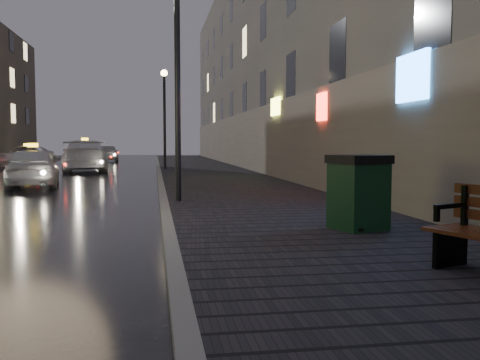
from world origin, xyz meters
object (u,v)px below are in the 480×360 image
object	(u,v)px
trash_bin	(358,192)
car_far	(108,153)
lamp_near	(177,62)
taxi_far	(27,157)
taxi_near	(33,167)
taxi_mid	(85,156)
lamp_far	(164,106)

from	to	relation	value
trash_bin	car_far	distance (m)	36.29
trash_bin	car_far	size ratio (longest dim) A/B	0.30
lamp_near	taxi_far	world-z (taller)	lamp_near
taxi_near	car_far	world-z (taller)	taxi_near
trash_bin	lamp_near	bearing A→B (deg)	103.10
trash_bin	taxi_mid	xyz separation A→B (m)	(-6.94, 21.21, 0.07)
trash_bin	taxi_near	xyz separation A→B (m)	(-7.48, 11.29, -0.07)
lamp_near	trash_bin	distance (m)	6.11
lamp_near	taxi_near	bearing A→B (deg)	126.03
taxi_mid	taxi_far	distance (m)	6.46
lamp_near	taxi_far	distance (m)	23.18
trash_bin	taxi_far	size ratio (longest dim) A/B	0.25
lamp_near	trash_bin	size ratio (longest dim) A/B	4.34
taxi_near	lamp_far	bearing A→B (deg)	-124.63
lamp_near	car_far	distance (m)	31.28
lamp_far	car_far	size ratio (longest dim) A/B	1.30
taxi_mid	lamp_far	bearing A→B (deg)	167.20
car_far	lamp_near	bearing A→B (deg)	92.81
lamp_near	car_far	bearing A→B (deg)	97.80
taxi_near	taxi_mid	size ratio (longest dim) A/B	0.72
taxi_mid	taxi_far	world-z (taller)	taxi_mid
lamp_near	taxi_near	distance (m)	8.56
taxi_mid	car_far	distance (m)	14.41
taxi_mid	car_far	xyz separation A→B (m)	(-0.01, 14.41, -0.14)
taxi_far	taxi_near	bearing A→B (deg)	-70.04
taxi_near	taxi_far	xyz separation A→B (m)	(-3.54, 14.92, -0.02)
taxi_near	lamp_near	bearing A→B (deg)	118.12
taxi_near	taxi_far	distance (m)	15.33
car_far	taxi_mid	bearing A→B (deg)	85.07
taxi_far	car_far	size ratio (longest dim) A/B	1.20
taxi_near	taxi_far	size ratio (longest dim) A/B	0.84
lamp_near	taxi_mid	size ratio (longest dim) A/B	0.92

